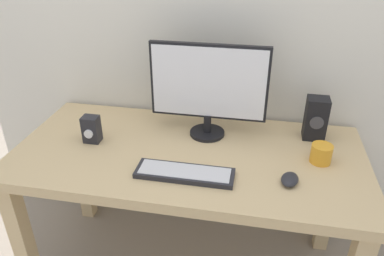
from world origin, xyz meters
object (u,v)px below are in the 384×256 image
object	(u,v)px
desk	(188,170)
mouse	(290,179)
audio_controller	(92,129)
keyboard_primary	(185,173)
coffee_mug	(321,154)
speaker_right	(316,118)
monitor	(208,87)

from	to	relation	value
desk	mouse	xyz separation A→B (m)	(0.44, -0.15, 0.12)
mouse	audio_controller	distance (m)	0.91
keyboard_primary	coffee_mug	world-z (taller)	coffee_mug
keyboard_primary	audio_controller	bearing A→B (deg)	158.90
keyboard_primary	speaker_right	size ratio (longest dim) A/B	1.96
keyboard_primary	speaker_right	world-z (taller)	speaker_right
speaker_right	keyboard_primary	bearing A→B (deg)	-142.18
desk	mouse	bearing A→B (deg)	-19.34
desk	speaker_right	distance (m)	0.64
mouse	monitor	bearing A→B (deg)	152.46
desk	speaker_right	xyz separation A→B (m)	(0.56, 0.23, 0.20)
speaker_right	desk	bearing A→B (deg)	-157.48
keyboard_primary	mouse	xyz separation A→B (m)	(0.42, 0.03, 0.01)
coffee_mug	audio_controller	bearing A→B (deg)	-178.76
monitor	speaker_right	size ratio (longest dim) A/B	2.65
desk	audio_controller	size ratio (longest dim) A/B	12.30
audio_controller	keyboard_primary	bearing A→B (deg)	-21.10
audio_controller	speaker_right	bearing A→B (deg)	12.86
audio_controller	desk	bearing A→B (deg)	-0.07
coffee_mug	speaker_right	bearing A→B (deg)	93.32
desk	audio_controller	world-z (taller)	audio_controller
keyboard_primary	coffee_mug	bearing A→B (deg)	20.67
keyboard_primary	desk	bearing A→B (deg)	97.39
desk	coffee_mug	world-z (taller)	coffee_mug
desk	mouse	world-z (taller)	mouse
desk	coffee_mug	distance (m)	0.59
monitor	audio_controller	size ratio (longest dim) A/B	4.24
audio_controller	coffee_mug	xyz separation A→B (m)	(1.03, 0.02, -0.02)
coffee_mug	mouse	bearing A→B (deg)	-126.97
audio_controller	monitor	bearing A→B (deg)	18.58
desk	keyboard_primary	bearing A→B (deg)	-82.61
keyboard_primary	mouse	size ratio (longest dim) A/B	4.06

